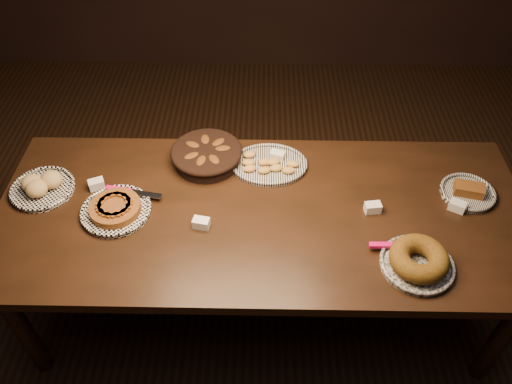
{
  "coord_description": "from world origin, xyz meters",
  "views": [
    {
      "loc": [
        -0.0,
        -1.51,
        2.4
      ],
      "look_at": [
        -0.03,
        0.05,
        0.82
      ],
      "focal_mm": 35.0,
      "sensor_mm": 36.0,
      "label": 1
    }
  ],
  "objects_px": {
    "bundt_cake_plate": "(418,261)",
    "buffet_table": "(262,222)",
    "apple_tart_plate": "(116,209)",
    "madeleine_platter": "(269,164)"
  },
  "relations": [
    {
      "from": "bundt_cake_plate",
      "to": "buffet_table",
      "type": "bearing_deg",
      "value": 142.29
    },
    {
      "from": "buffet_table",
      "to": "apple_tart_plate",
      "type": "distance_m",
      "value": 0.66
    },
    {
      "from": "buffet_table",
      "to": "bundt_cake_plate",
      "type": "distance_m",
      "value": 0.7
    },
    {
      "from": "apple_tart_plate",
      "to": "bundt_cake_plate",
      "type": "bearing_deg",
      "value": -21.93
    },
    {
      "from": "buffet_table",
      "to": "madeleine_platter",
      "type": "bearing_deg",
      "value": 84.28
    },
    {
      "from": "madeleine_platter",
      "to": "buffet_table",
      "type": "bearing_deg",
      "value": -117.29
    },
    {
      "from": "madeleine_platter",
      "to": "bundt_cake_plate",
      "type": "distance_m",
      "value": 0.84
    },
    {
      "from": "bundt_cake_plate",
      "to": "madeleine_platter",
      "type": "bearing_deg",
      "value": 122.89
    },
    {
      "from": "buffet_table",
      "to": "madeleine_platter",
      "type": "distance_m",
      "value": 0.31
    },
    {
      "from": "apple_tart_plate",
      "to": "buffet_table",
      "type": "bearing_deg",
      "value": -8.09
    }
  ]
}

